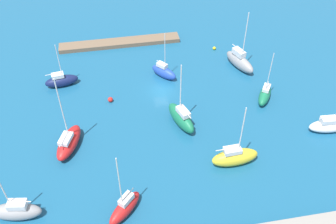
{
  "coord_description": "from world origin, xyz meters",
  "views": [
    {
      "loc": [
        8.18,
        53.07,
        45.25
      ],
      "look_at": [
        0.0,
        7.23,
        1.5
      ],
      "focal_mm": 41.18,
      "sensor_mm": 36.0,
      "label": 1
    }
  ],
  "objects": [
    {
      "name": "sailboat_green_far_north",
      "position": [
        -17.66,
        5.4,
        1.11
      ],
      "size": [
        4.62,
        5.77,
        10.07
      ],
      "rotation": [
        0.0,
        0.0,
        1.0
      ],
      "color": "#19724C",
      "rests_on": "water"
    },
    {
      "name": "mooring_buoy_red",
      "position": [
        9.25,
        1.19,
        0.45
      ],
      "size": [
        0.89,
        0.89,
        0.89
      ],
      "primitive_type": "sphere",
      "color": "red",
      "rests_on": "water"
    },
    {
      "name": "sailboat_red_inner_mooring",
      "position": [
        8.81,
        24.08,
        1.22
      ],
      "size": [
        5.48,
        5.63,
        11.62
      ],
      "rotation": [
        0.0,
        0.0,
        0.81
      ],
      "color": "red",
      "rests_on": "water"
    },
    {
      "name": "sailboat_navy_off_beacon",
      "position": [
        17.72,
        -4.92,
        1.14
      ],
      "size": [
        6.27,
        3.03,
        8.74
      ],
      "rotation": [
        0.0,
        0.0,
        3.29
      ],
      "color": "#141E4C",
      "rests_on": "water"
    },
    {
      "name": "mooring_buoy_yellow",
      "position": [
        -13.04,
        -11.32,
        0.34
      ],
      "size": [
        0.67,
        0.67,
        0.67
      ],
      "primitive_type": "sphere",
      "color": "yellow",
      "rests_on": "water"
    },
    {
      "name": "sailboat_gray_far_south",
      "position": [
        -16.19,
        -4.51,
        1.5
      ],
      "size": [
        4.84,
        7.77,
        12.05
      ],
      "rotation": [
        0.0,
        0.0,
        1.96
      ],
      "color": "gray",
      "rests_on": "water"
    },
    {
      "name": "sailboat_blue_lone_south",
      "position": [
        -1.23,
        -4.15,
        1.21
      ],
      "size": [
        5.01,
        5.3,
        9.57
      ],
      "rotation": [
        0.0,
        0.0,
        2.3
      ],
      "color": "#2347B2",
      "rests_on": "water"
    },
    {
      "name": "pier_dock",
      "position": [
        6.04,
        -16.63,
        0.44
      ],
      "size": [
        25.13,
        2.92,
        0.88
      ],
      "primitive_type": "cube",
      "color": "brown",
      "rests_on": "ground"
    },
    {
      "name": "sailboat_yellow_along_channel",
      "position": [
        -8.03,
        18.46,
        1.47
      ],
      "size": [
        7.18,
        2.71,
        11.22
      ],
      "rotation": [
        0.0,
        0.0,
        3.19
      ],
      "color": "yellow",
      "rests_on": "water"
    },
    {
      "name": "sailboat_white_outer_mooring",
      "position": [
        -25.29,
        14.5,
        1.15
      ],
      "size": [
        7.13,
        2.84,
        12.64
      ],
      "rotation": [
        0.0,
        0.0,
        3.08
      ],
      "color": "white",
      "rests_on": "water"
    },
    {
      "name": "water",
      "position": [
        0.0,
        0.0,
        0.0
      ],
      "size": [
        160.0,
        160.0,
        0.0
      ],
      "primitive_type": "plane",
      "color": "#19567F",
      "rests_on": "ground"
    },
    {
      "name": "sailboat_gray_mid_basin",
      "position": [
        22.86,
        22.19,
        1.34
      ],
      "size": [
        6.97,
        3.33,
        10.14
      ],
      "rotation": [
        0.0,
        0.0,
        6.13
      ],
      "color": "gray",
      "rests_on": "water"
    },
    {
      "name": "sailboat_green_lone_north",
      "position": [
        -1.88,
        8.93,
        1.56
      ],
      "size": [
        4.44,
        7.65,
        11.83
      ],
      "rotation": [
        0.0,
        0.0,
        5.04
      ],
      "color": "#19724C",
      "rests_on": "water"
    },
    {
      "name": "sailboat_red_center_basin",
      "position": [
        16.22,
        10.98,
        1.29
      ],
      "size": [
        5.06,
        7.78,
        13.37
      ],
      "rotation": [
        0.0,
        0.0,
        4.34
      ],
      "color": "red",
      "rests_on": "water"
    }
  ]
}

